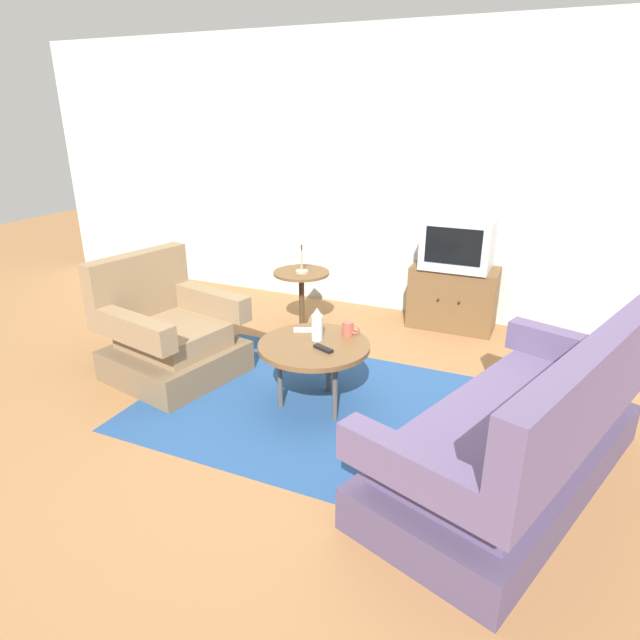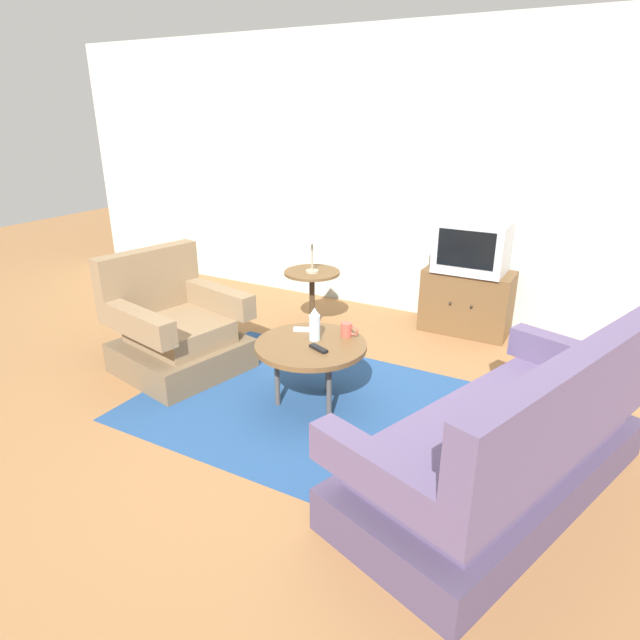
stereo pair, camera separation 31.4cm
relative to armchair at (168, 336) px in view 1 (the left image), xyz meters
The scene contains 14 objects.
ground_plane 1.41m from the armchair, ahead, with size 16.00×16.00×0.00m, color olive.
back_wall 2.78m from the armchair, 58.10° to the left, with size 9.00×0.12×2.70m, color #B2BCB2.
area_rug 1.29m from the armchair, ahead, with size 2.38×1.80×0.00m, color navy.
armchair is the anchor object (origin of this frame).
couch 2.66m from the armchair, ahead, with size 1.45×2.08×0.96m.
coffee_table 1.26m from the armchair, ahead, with size 0.77×0.77×0.48m.
side_table 1.32m from the armchair, 63.65° to the left, with size 0.51×0.51×0.59m.
tv_stand 2.63m from the armchair, 45.85° to the left, with size 0.79×0.43×0.59m.
television 2.67m from the armchair, 45.70° to the left, with size 0.61×0.45×0.45m.
table_lamp 1.43m from the armchair, 62.30° to the left, with size 0.19×0.19×0.41m.
vase 1.28m from the armchair, ahead, with size 0.08×0.08×0.23m.
mug 1.45m from the armchair, ahead, with size 0.13×0.08×0.10m.
tv_remote_dark 1.37m from the armchair, ahead, with size 0.16×0.10×0.02m.
tv_remote_silver 1.14m from the armchair, ahead, with size 0.18×0.11×0.02m.
Camera 1 is at (1.30, -2.91, 1.97)m, focal length 30.42 mm.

